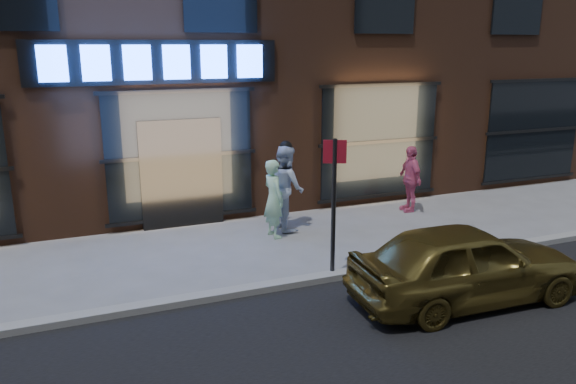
% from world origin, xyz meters
% --- Properties ---
extents(ground, '(90.00, 90.00, 0.00)m').
position_xyz_m(ground, '(0.00, 0.00, 0.00)').
color(ground, slate).
rests_on(ground, ground).
extents(curb, '(60.00, 0.25, 0.12)m').
position_xyz_m(curb, '(0.00, 0.00, 0.06)').
color(curb, gray).
rests_on(curb, ground).
extents(man_bowtie, '(0.48, 0.66, 1.66)m').
position_xyz_m(man_bowtie, '(1.63, 2.50, 0.83)').
color(man_bowtie, '#A8DDB4').
rests_on(man_bowtie, ground).
extents(man_cap, '(0.75, 0.95, 1.88)m').
position_xyz_m(man_cap, '(2.07, 2.91, 0.94)').
color(man_cap, white).
rests_on(man_cap, ground).
extents(passerby, '(0.49, 0.98, 1.61)m').
position_xyz_m(passerby, '(5.36, 3.05, 0.81)').
color(passerby, '#DA5982').
rests_on(passerby, ground).
extents(gold_sedan, '(3.81, 1.65, 1.28)m').
position_xyz_m(gold_sedan, '(3.35, -1.53, 0.64)').
color(gold_sedan, olive).
rests_on(gold_sedan, ground).
extents(sign_post, '(0.37, 0.19, 2.45)m').
position_xyz_m(sign_post, '(1.83, 0.10, 1.48)').
color(sign_post, '#262628').
rests_on(sign_post, ground).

